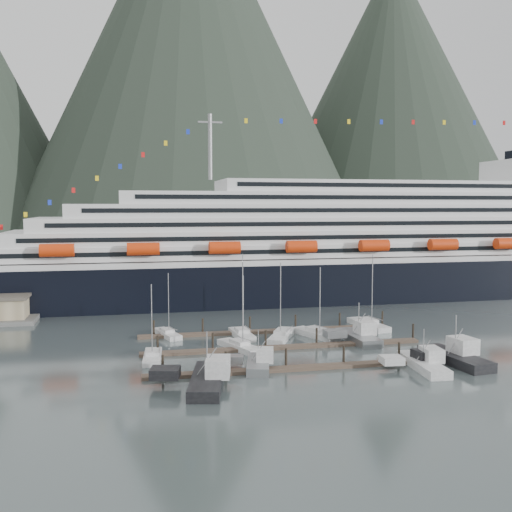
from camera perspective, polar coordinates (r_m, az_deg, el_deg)
The scene contains 18 objects.
ground at distance 100.35m, azimuth 5.98°, elevation -9.01°, with size 1600.00×1600.00×0.00m, color #4D5A5B.
mountains at distance 700.08m, azimuth -5.54°, elevation 16.30°, with size 870.00×440.00×420.00m.
cruise_ship at distance 159.91m, azimuth 10.03°, elevation 0.48°, with size 210.00×30.40×50.30m.
dock_near at distance 89.65m, azimuth 4.98°, elevation -10.49°, with size 48.18×2.28×3.20m.
dock_mid at distance 101.73m, azimuth 2.77°, elevation -8.62°, with size 48.18×2.28×3.20m.
dock_far at distance 114.02m, azimuth 1.05°, elevation -7.14°, with size 48.18×2.28×3.20m.
sailboat_a at distance 95.63m, azimuth -9.82°, elevation -9.49°, with size 3.44×9.34×12.47m.
sailboat_b at distance 100.98m, azimuth -1.58°, elevation -8.64°, with size 6.32×10.50×16.52m.
sailboat_c at distance 110.95m, azimuth 5.72°, elevation -7.44°, with size 6.80×10.88×13.43m.
sailboat_d at distance 108.98m, azimuth 2.47°, elevation -7.64°, with size 7.98×11.96×14.40m.
sailboat_e at distance 111.93m, azimuth -8.46°, elevation -7.37°, with size 4.90×9.43×12.18m.
sailboat_f at distance 110.03m, azimuth -1.35°, elevation -7.53°, with size 3.43×9.79×11.98m.
sailboat_g at distance 120.77m, azimuth 10.66°, elevation -6.48°, with size 4.63×12.21×15.03m.
trawler_a at distance 81.43m, azimuth -4.81°, elevation -11.57°, with size 11.17×15.17×8.10m.
trawler_b at distance 89.42m, azimuth 0.15°, elevation -10.16°, with size 8.05×10.26×6.32m.
trawler_c at distance 92.75m, azimuth 15.54°, elevation -9.78°, with size 9.15×12.93×6.46m.
trawler_d at distance 97.20m, azimuth 18.36°, elevation -9.09°, with size 10.40×13.99×8.14m.
trawler_e at distance 107.88m, azimuth 9.67°, elevation -7.55°, with size 9.11×11.95×7.69m.
Camera 1 is at (-30.89, -92.42, 23.96)m, focal length 42.00 mm.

